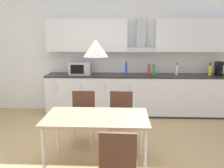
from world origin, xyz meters
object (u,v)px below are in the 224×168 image
at_px(bottle_red, 149,70).
at_px(bottle_blue, 126,69).
at_px(chair_far_left, 83,112).
at_px(bottle_green, 154,70).
at_px(coffee_maker, 219,68).
at_px(bottle_white, 177,70).
at_px(chair_near_right, 118,159).
at_px(microwave, 80,68).
at_px(pendant_lamp, 96,48).
at_px(bottle_yellow, 210,70).
at_px(chair_far_right, 121,113).
at_px(dining_table, 96,120).

relative_size(bottle_red, bottle_blue, 0.83).
relative_size(bottle_blue, chair_far_left, 0.35).
distance_m(bottle_green, chair_far_left, 2.13).
distance_m(bottle_blue, chair_far_left, 1.74).
bearing_deg(bottle_blue, coffee_maker, 1.70).
bearing_deg(bottle_red, bottle_white, -1.83).
relative_size(bottle_white, bottle_blue, 0.89).
bearing_deg(chair_near_right, microwave, 106.51).
height_order(bottle_green, pendant_lamp, pendant_lamp).
relative_size(microwave, bottle_red, 1.87).
relative_size(microwave, bottle_yellow, 1.77).
bearing_deg(pendant_lamp, chair_far_left, 111.81).
xyz_separation_m(coffee_maker, chair_far_right, (-2.14, -1.55, -0.53)).
height_order(bottle_blue, bottle_yellow, bottle_blue).
distance_m(coffee_maker, bottle_yellow, 0.20).
bearing_deg(coffee_maker, bottle_yellow, -173.05).
distance_m(coffee_maker, pendant_lamp, 3.44).
bearing_deg(microwave, bottle_green, 1.93).
relative_size(bottle_red, bottle_white, 0.93).
relative_size(bottle_blue, chair_near_right, 0.35).
height_order(chair_near_right, chair_far_right, same).
bearing_deg(chair_far_left, dining_table, -68.19).
bearing_deg(chair_far_right, coffee_maker, 35.98).
bearing_deg(bottle_green, coffee_maker, -1.16).
bearing_deg(dining_table, bottle_red, 68.29).
relative_size(microwave, pendant_lamp, 1.50).
xyz_separation_m(bottle_red, chair_near_right, (-0.62, -3.12, -0.49)).
bearing_deg(bottle_green, chair_near_right, -102.93).
height_order(microwave, dining_table, microwave).
bearing_deg(bottle_white, bottle_blue, -177.86).
height_order(bottle_white, bottle_green, bottle_white).
distance_m(chair_near_right, chair_far_right, 1.57).
bearing_deg(chair_near_right, chair_far_left, 111.72).
height_order(coffee_maker, pendant_lamp, pendant_lamp).
xyz_separation_m(bottle_red, dining_table, (-0.93, -2.34, -0.34)).
bearing_deg(microwave, chair_far_right, -58.75).
relative_size(bottle_blue, pendant_lamp, 0.96).
distance_m(coffee_maker, chair_near_right, 3.83).
bearing_deg(chair_near_right, bottle_white, 68.49).
relative_size(coffee_maker, chair_far_right, 0.34).
bearing_deg(dining_table, bottle_white, 56.52).
bearing_deg(bottle_blue, chair_far_left, -116.19).
bearing_deg(bottle_yellow, pendant_lamp, -134.34).
relative_size(microwave, dining_table, 0.34).
height_order(bottle_green, bottle_yellow, bottle_yellow).
relative_size(bottle_white, chair_far_left, 0.32).
bearing_deg(coffee_maker, bottle_white, -178.84).
distance_m(coffee_maker, bottle_green, 1.43).
relative_size(microwave, bottle_blue, 1.56).
bearing_deg(dining_table, chair_far_left, 111.81).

